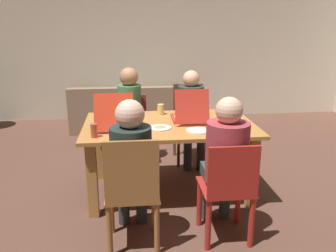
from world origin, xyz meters
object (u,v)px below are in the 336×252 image
at_px(chair_3, 132,191).
at_px(drinking_glass_1, 94,131).
at_px(chair_2, 130,124).
at_px(pizza_box_1, 115,120).
at_px(chair_0, 189,119).
at_px(plate_1, 198,131).
at_px(dining_table, 169,135).
at_px(pizza_box_0, 189,116).
at_px(plate_2, 231,119).
at_px(plate_3, 122,135).
at_px(person_1, 225,155).
at_px(plate_0, 160,127).
at_px(person_2, 130,109).
at_px(chair_1, 228,190).
at_px(drinking_glass_0, 161,109).
at_px(person_3, 131,160).
at_px(couch, 125,112).
at_px(person_0, 191,110).

xyz_separation_m(chair_3, drinking_glass_1, (-0.32, 0.59, 0.32)).
relative_size(chair_2, pizza_box_1, 1.61).
bearing_deg(chair_0, plate_1, -95.93).
height_order(dining_table, pizza_box_0, pizza_box_0).
bearing_deg(pizza_box_1, drinking_glass_1, -115.16).
relative_size(plate_2, plate_3, 1.15).
xyz_separation_m(chair_2, plate_1, (0.63, -1.28, 0.28)).
height_order(chair_2, drinking_glass_1, drinking_glass_1).
xyz_separation_m(person_1, drinking_glass_1, (-1.09, 0.44, 0.11)).
bearing_deg(plate_0, person_2, 105.91).
bearing_deg(chair_2, chair_1, -68.31).
relative_size(dining_table, drinking_glass_0, 14.71).
xyz_separation_m(person_3, drinking_glass_0, (0.34, 1.19, 0.11)).
distance_m(chair_3, couch, 3.40).
bearing_deg(person_2, chair_2, 90.00).
relative_size(dining_table, chair_2, 2.03).
xyz_separation_m(dining_table, plate_1, (0.24, -0.30, 0.13)).
xyz_separation_m(chair_0, person_2, (-0.76, -0.13, 0.18)).
bearing_deg(chair_1, person_2, 113.32).
xyz_separation_m(person_0, chair_2, (-0.76, 0.18, -0.21)).
bearing_deg(couch, plate_2, -64.00).
height_order(pizza_box_1, plate_3, pizza_box_1).
relative_size(person_1, drinking_glass_1, 9.61).
bearing_deg(chair_1, person_1, 90.00).
bearing_deg(pizza_box_1, couch, 88.50).
distance_m(person_0, chair_1, 1.75).
distance_m(chair_1, couch, 3.47).
bearing_deg(dining_table, plate_1, -51.30).
bearing_deg(chair_1, drinking_glass_1, 152.53).
bearing_deg(person_1, dining_table, 114.39).
bearing_deg(person_0, drinking_glass_1, -132.80).
distance_m(person_3, pizza_box_1, 0.84).
relative_size(chair_0, person_1, 0.81).
relative_size(person_2, plate_0, 5.48).
relative_size(dining_table, pizza_box_0, 3.92).
bearing_deg(person_3, chair_1, -8.41).
bearing_deg(plate_1, plate_2, 40.82).
height_order(chair_1, pizza_box_1, pizza_box_1).
xyz_separation_m(drinking_glass_1, couch, (0.24, 2.80, -0.55)).
bearing_deg(person_3, plate_3, 99.90).
relative_size(pizza_box_1, drinking_glass_1, 4.19).
xyz_separation_m(chair_0, plate_0, (-0.48, -1.13, 0.23)).
height_order(pizza_box_1, plate_0, pizza_box_1).
bearing_deg(drinking_glass_1, person_3, -54.49).
xyz_separation_m(chair_1, pizza_box_0, (-0.15, 1.02, 0.35)).
bearing_deg(person_3, plate_0, 66.72).
xyz_separation_m(person_1, plate_3, (-0.84, 0.44, 0.06)).
xyz_separation_m(chair_2, chair_3, (0.00, -1.95, 0.02)).
distance_m(chair_0, pizza_box_1, 1.36).
xyz_separation_m(person_1, pizza_box_1, (-0.91, 0.81, 0.10)).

